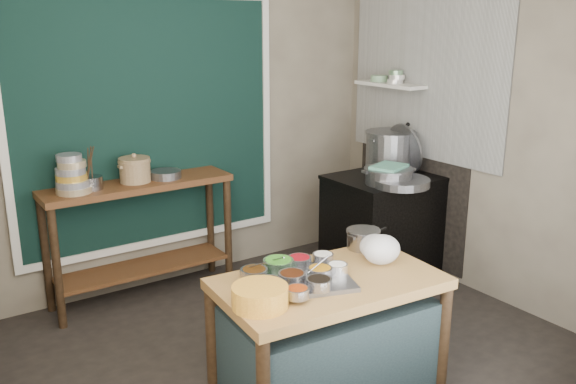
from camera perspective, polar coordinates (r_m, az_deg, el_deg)
floor at (r=4.32m, az=0.31°, el=-14.08°), size 3.50×3.00×0.02m
back_wall at (r=5.12m, az=-9.37°, el=7.24°), size 3.50×0.02×2.80m
right_wall at (r=5.02m, az=17.25°, el=6.58°), size 0.02×3.00×2.80m
curtain_panel at (r=4.95m, az=-12.84°, el=6.20°), size 2.10×0.02×1.90m
curtain_frame at (r=4.94m, az=-12.79°, el=6.18°), size 2.22×0.03×2.02m
tile_panel at (r=5.31m, az=12.78°, el=12.26°), size 0.02×1.70×1.70m
soot_patch at (r=5.56m, az=11.36°, el=0.45°), size 0.01×1.30×1.30m
wall_shelf at (r=5.47m, az=9.54°, el=9.88°), size 0.22×0.70×0.03m
prep_table at (r=3.61m, az=3.77°, el=-13.56°), size 1.30×0.82×0.75m
back_counter at (r=4.93m, az=-13.56°, el=-4.43°), size 1.45×0.40×0.95m
stove_block at (r=5.31m, az=9.00°, el=-3.27°), size 0.90×0.68×0.85m
stove_top at (r=5.19m, az=9.20°, el=1.33°), size 0.92×0.69×0.03m
condiment_tray at (r=3.37m, az=0.96°, el=-8.31°), size 0.67×0.57×0.03m
condiment_bowls at (r=3.36m, az=0.49°, el=-7.64°), size 0.62×0.48×0.07m
yellow_basin at (r=3.10m, az=-2.64°, el=-9.74°), size 0.37×0.37×0.11m
saucepan at (r=3.88m, az=7.05°, el=-4.38°), size 0.26×0.26×0.12m
plastic_bag_a at (r=3.65m, az=8.76°, el=-5.35°), size 0.25×0.22×0.17m
plastic_bag_b at (r=3.74m, az=8.10°, el=-5.03°), size 0.21×0.19×0.15m
bowl_stack at (r=4.60m, az=-19.58°, el=1.42°), size 0.25×0.25×0.28m
utensil_cup at (r=4.66m, az=-17.90°, el=0.82°), size 0.18×0.18×0.10m
ceramic_crock at (r=4.78m, az=-14.13°, el=1.91°), size 0.32×0.32×0.17m
wide_bowl at (r=4.85m, az=-11.38°, el=1.63°), size 0.26×0.26×0.06m
stock_pot at (r=5.32m, az=9.54°, el=3.77°), size 0.46×0.46×0.35m
pot_lid at (r=5.26m, az=10.88°, el=4.02°), size 0.16×0.45×0.43m
steamer at (r=4.92m, az=9.39°, el=1.50°), size 0.51×0.51×0.13m
green_cloth at (r=4.90m, az=9.43°, el=2.36°), size 0.34×0.30×0.02m
shallow_pan at (r=4.89m, az=10.50°, el=0.92°), size 0.53×0.53×0.06m
shelf_bowl_stack at (r=5.41m, az=10.10°, el=10.52°), size 0.14×0.14×0.11m
shelf_bowl_green at (r=5.57m, az=8.52°, el=10.46°), size 0.20×0.20×0.05m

